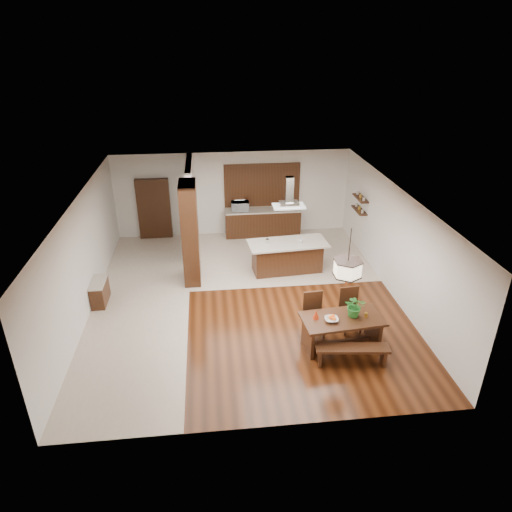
{
  "coord_description": "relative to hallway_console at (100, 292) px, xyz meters",
  "views": [
    {
      "loc": [
        -0.87,
        -10.51,
        6.44
      ],
      "look_at": [
        0.3,
        0.0,
        1.25
      ],
      "focal_mm": 32.0,
      "sensor_mm": 36.0,
      "label": 1
    }
  ],
  "objects": [
    {
      "name": "hallway_console",
      "position": [
        0.0,
        0.0,
        0.0
      ],
      "size": [
        0.37,
        0.88,
        0.63
      ],
      "primitive_type": "cube",
      "color": "black",
      "rests_on": "ground"
    },
    {
      "name": "microwave",
      "position": [
        4.02,
        3.96,
        0.8
      ],
      "size": [
        0.6,
        0.42,
        0.33
      ],
      "primitive_type": "imported",
      "rotation": [
        0.0,
        0.0,
        -0.02
      ],
      "color": "silver",
      "rests_on": "rear_counter"
    },
    {
      "name": "tile_kitchen",
      "position": [
        5.06,
        2.3,
        -0.31
      ],
      "size": [
        5.5,
        4.0,
        0.01
      ],
      "primitive_type": "cube",
      "color": "beige",
      "rests_on": "ground"
    },
    {
      "name": "tile_hallway",
      "position": [
        1.06,
        -0.2,
        -0.31
      ],
      "size": [
        2.5,
        9.0,
        0.01
      ],
      "primitive_type": "cube",
      "color": "beige",
      "rests_on": "ground"
    },
    {
      "name": "napkin_cone",
      "position": [
        5.19,
        -2.45,
        0.55
      ],
      "size": [
        0.18,
        0.18,
        0.22
      ],
      "primitive_type": "cone",
      "rotation": [
        0.0,
        0.0,
        -0.39
      ],
      "color": "red",
      "rests_on": "dining_table"
    },
    {
      "name": "room_shell",
      "position": [
        3.81,
        -0.2,
        1.75
      ],
      "size": [
        9.0,
        9.04,
        2.92
      ],
      "color": "#351709",
      "rests_on": "ground"
    },
    {
      "name": "kitchen_island",
      "position": [
        5.2,
        1.23,
        0.17
      ],
      "size": [
        2.38,
        1.19,
        0.95
      ],
      "rotation": [
        0.0,
        0.0,
        0.09
      ],
      "color": "black",
      "rests_on": "ground"
    },
    {
      "name": "partition_stub",
      "position": [
        2.41,
        3.1,
        1.14
      ],
      "size": [
        0.18,
        2.4,
        2.9
      ],
      "primitive_type": "cube",
      "color": "silver",
      "rests_on": "ground"
    },
    {
      "name": "fruit_bowl",
      "position": [
        5.51,
        -2.59,
        0.47
      ],
      "size": [
        0.32,
        0.32,
        0.07
      ],
      "primitive_type": "imported",
      "rotation": [
        0.0,
        0.0,
        -0.09
      ],
      "color": "beige",
      "rests_on": "dining_table"
    },
    {
      "name": "partition_pier",
      "position": [
        2.41,
        1.0,
        1.14
      ],
      "size": [
        0.45,
        1.0,
        2.9
      ],
      "primitive_type": "cube",
      "color": "black",
      "rests_on": "ground"
    },
    {
      "name": "dining_bench",
      "position": [
        5.85,
        -3.15,
        -0.09
      ],
      "size": [
        1.6,
        0.52,
        0.44
      ],
      "primitive_type": null,
      "rotation": [
        0.0,
        0.0,
        -0.11
      ],
      "color": "black",
      "rests_on": "ground"
    },
    {
      "name": "range_hood",
      "position": [
        5.2,
        1.24,
        2.15
      ],
      "size": [
        0.9,
        0.55,
        0.87
      ],
      "primitive_type": null,
      "color": "silver",
      "rests_on": "room_shell"
    },
    {
      "name": "soffit_band",
      "position": [
        3.81,
        -0.2,
        2.57
      ],
      "size": [
        8.0,
        9.0,
        0.02
      ],
      "primitive_type": "cube",
      "color": "#3D230F",
      "rests_on": "room_shell"
    },
    {
      "name": "dining_chair_right",
      "position": [
        6.19,
        -1.91,
        0.22
      ],
      "size": [
        0.51,
        0.51,
        1.06
      ],
      "primitive_type": null,
      "rotation": [
        0.0,
        0.0,
        0.1
      ],
      "color": "black",
      "rests_on": "ground"
    },
    {
      "name": "shelf_lower",
      "position": [
        7.68,
        2.4,
        1.08
      ],
      "size": [
        0.26,
        0.9,
        0.04
      ],
      "primitive_type": "cube",
      "color": "black",
      "rests_on": "room_shell"
    },
    {
      "name": "island_cup",
      "position": [
        5.56,
        1.16,
        0.69
      ],
      "size": [
        0.14,
        0.14,
        0.11
      ],
      "primitive_type": "imported",
      "rotation": [
        0.0,
        0.0,
        -0.06
      ],
      "color": "white",
      "rests_on": "kitchen_island"
    },
    {
      "name": "foliage_plant",
      "position": [
        6.06,
        -2.45,
        0.69
      ],
      "size": [
        0.56,
        0.52,
        0.51
      ],
      "primitive_type": "imported",
      "rotation": [
        0.0,
        0.0,
        -0.3
      ],
      "color": "#267429",
      "rests_on": "dining_table"
    },
    {
      "name": "shelf_upper",
      "position": [
        7.68,
        2.4,
        1.49
      ],
      "size": [
        0.26,
        0.9,
        0.04
      ],
      "primitive_type": "cube",
      "color": "black",
      "rests_on": "room_shell"
    },
    {
      "name": "rear_counter",
      "position": [
        4.81,
        4.0,
        0.16
      ],
      "size": [
        2.6,
        0.62,
        0.95
      ],
      "color": "black",
      "rests_on": "ground"
    },
    {
      "name": "dining_table",
      "position": [
        5.79,
        -2.5,
        0.24
      ],
      "size": [
        1.88,
        1.07,
        0.75
      ],
      "rotation": [
        0.0,
        0.0,
        0.09
      ],
      "color": "black",
      "rests_on": "ground"
    },
    {
      "name": "pendant_lantern",
      "position": [
        5.79,
        -2.5,
        1.93
      ],
      "size": [
        0.64,
        0.64,
        1.31
      ],
      "primitive_type": null,
      "color": "beige",
      "rests_on": "room_shell"
    },
    {
      "name": "dining_chair_left",
      "position": [
        5.29,
        -2.0,
        0.21
      ],
      "size": [
        0.5,
        0.5,
        1.05
      ],
      "primitive_type": null,
      "rotation": [
        0.0,
        0.0,
        0.08
      ],
      "color": "black",
      "rests_on": "ground"
    },
    {
      "name": "kitchen_window",
      "position": [
        4.81,
        4.26,
        1.44
      ],
      "size": [
        2.6,
        0.08,
        1.5
      ],
      "primitive_type": "cube",
      "color": "brown",
      "rests_on": "room_shell"
    },
    {
      "name": "hallway_doorway",
      "position": [
        1.11,
        4.2,
        0.74
      ],
      "size": [
        1.1,
        0.2,
        2.1
      ],
      "primitive_type": "cube",
      "color": "black",
      "rests_on": "ground"
    },
    {
      "name": "gold_ornament",
      "position": [
        6.31,
        -2.52,
        0.49
      ],
      "size": [
        0.09,
        0.09,
        0.11
      ],
      "primitive_type": "cylinder",
      "rotation": [
        0.0,
        0.0,
        -0.15
      ],
      "color": "gold",
      "rests_on": "dining_table"
    }
  ]
}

